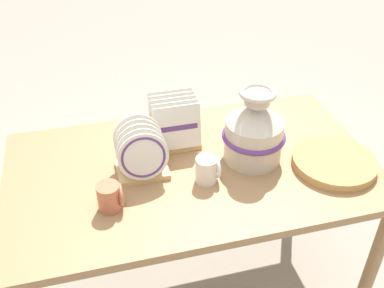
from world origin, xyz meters
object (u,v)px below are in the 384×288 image
object	(u,v)px
mug_cream_glaze	(208,169)
dish_rack_square_plates	(175,127)
wicker_charger_stack	(334,162)
ceramic_vase	(254,130)
dish_rack_round_plates	(141,155)
mug_terracotta_glaze	(110,197)

from	to	relation	value
mug_cream_glaze	dish_rack_square_plates	bearing A→B (deg)	103.61
wicker_charger_stack	mug_cream_glaze	size ratio (longest dim) A/B	3.22
dish_rack_square_plates	mug_cream_glaze	size ratio (longest dim) A/B	2.07
ceramic_vase	dish_rack_round_plates	bearing A→B (deg)	178.27
ceramic_vase	mug_terracotta_glaze	world-z (taller)	ceramic_vase
wicker_charger_stack	dish_rack_round_plates	bearing A→B (deg)	168.94
ceramic_vase	wicker_charger_stack	world-z (taller)	ceramic_vase
dish_rack_round_plates	dish_rack_square_plates	distance (m)	0.24
ceramic_vase	mug_cream_glaze	distance (m)	0.25
dish_rack_round_plates	mug_terracotta_glaze	distance (m)	0.22
dish_rack_square_plates	mug_terracotta_glaze	world-z (taller)	dish_rack_square_plates
ceramic_vase	wicker_charger_stack	size ratio (longest dim) A/B	0.94
ceramic_vase	mug_cream_glaze	xyz separation A→B (m)	(-0.22, -0.09, -0.08)
mug_terracotta_glaze	wicker_charger_stack	bearing A→B (deg)	1.21
wicker_charger_stack	dish_rack_square_plates	bearing A→B (deg)	151.57
mug_terracotta_glaze	dish_rack_square_plates	bearing A→B (deg)	47.33
ceramic_vase	mug_cream_glaze	world-z (taller)	ceramic_vase
mug_cream_glaze	mug_terracotta_glaze	xyz separation A→B (m)	(-0.37, -0.06, 0.00)
dish_rack_square_plates	mug_terracotta_glaze	xyz separation A→B (m)	(-0.31, -0.33, -0.03)
ceramic_vase	dish_rack_round_plates	distance (m)	0.45
dish_rack_square_plates	mug_cream_glaze	distance (m)	0.28
dish_rack_round_plates	wicker_charger_stack	world-z (taller)	dish_rack_round_plates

